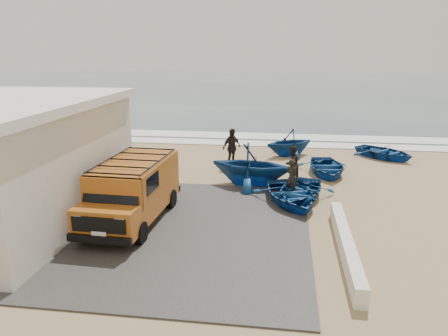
{
  "coord_description": "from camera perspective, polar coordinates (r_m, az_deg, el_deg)",
  "views": [
    {
      "loc": [
        3.06,
        -15.33,
        5.96
      ],
      "look_at": [
        0.66,
        1.71,
        1.2
      ],
      "focal_mm": 35.0,
      "sensor_mm": 36.0,
      "label": 1
    }
  ],
  "objects": [
    {
      "name": "slab",
      "position": [
        15.44,
        -11.89,
        -7.49
      ],
      "size": [
        12.0,
        10.0,
        0.05
      ],
      "primitive_type": "cube",
      "color": "#3D3B38",
      "rests_on": "ground"
    },
    {
      "name": "fisherman_middle",
      "position": [
        20.22,
        8.88,
        0.58
      ],
      "size": [
        1.01,
        1.01,
        1.66
      ],
      "primitive_type": "imported",
      "rotation": [
        0.0,
        0.0,
        -2.34
      ],
      "color": "black",
      "rests_on": "ground"
    },
    {
      "name": "ocean",
      "position": [
        71.64,
        5.63,
        10.63
      ],
      "size": [
        180.0,
        88.0,
        0.01
      ],
      "primitive_type": "cube",
      "color": "#385166",
      "rests_on": "ground"
    },
    {
      "name": "surf_wash",
      "position": [
        30.57,
        2.11,
        4.25
      ],
      "size": [
        180.0,
        2.2,
        0.04
      ],
      "primitive_type": "cube",
      "color": "white",
      "rests_on": "ground"
    },
    {
      "name": "ground",
      "position": [
        16.73,
        -3.08,
        -5.43
      ],
      "size": [
        160.0,
        160.0,
        0.0
      ],
      "primitive_type": "plane",
      "color": "#9F865C"
    },
    {
      "name": "fisherman_front",
      "position": [
        18.09,
        8.83,
        -1.29
      ],
      "size": [
        0.7,
        0.66,
        1.6
      ],
      "primitive_type": "imported",
      "rotation": [
        0.0,
        0.0,
        2.46
      ],
      "color": "black",
      "rests_on": "ground"
    },
    {
      "name": "boat_near_right",
      "position": [
        17.94,
        9.85,
        -2.98
      ],
      "size": [
        3.25,
        3.92,
        0.7
      ],
      "primitive_type": "imported",
      "rotation": [
        0.0,
        0.0,
        -0.27
      ],
      "color": "navy",
      "rests_on": "ground"
    },
    {
      "name": "boat_far_left",
      "position": [
        25.08,
        8.53,
        3.35
      ],
      "size": [
        3.84,
        3.73,
        1.54
      ],
      "primitive_type": "imported",
      "rotation": [
        0.0,
        0.0,
        -0.98
      ],
      "color": "navy",
      "rests_on": "ground"
    },
    {
      "name": "van",
      "position": [
        15.61,
        -11.83,
        -2.69
      ],
      "size": [
        2.25,
        5.21,
        2.2
      ],
      "rotation": [
        0.0,
        0.0,
        -0.04
      ],
      "color": "#AD5C1A",
      "rests_on": "ground"
    },
    {
      "name": "surf_line",
      "position": [
        28.13,
        1.58,
        3.29
      ],
      "size": [
        180.0,
        1.6,
        0.06
      ],
      "primitive_type": "cube",
      "color": "white",
      "rests_on": "ground"
    },
    {
      "name": "boat_mid_right",
      "position": [
        21.76,
        13.21,
        0.12
      ],
      "size": [
        2.74,
        3.63,
        0.71
      ],
      "primitive_type": "imported",
      "rotation": [
        0.0,
        0.0,
        0.09
      ],
      "color": "navy",
      "rests_on": "ground"
    },
    {
      "name": "fisherman_back",
      "position": [
        22.51,
        1.01,
        2.7
      ],
      "size": [
        1.13,
        1.18,
        1.97
      ],
      "primitive_type": "imported",
      "rotation": [
        0.0,
        0.0,
        0.84
      ],
      "color": "black",
      "rests_on": "ground"
    },
    {
      "name": "boat_near_left",
      "position": [
        17.38,
        8.73,
        -3.46
      ],
      "size": [
        3.58,
        4.26,
        0.76
      ],
      "primitive_type": "imported",
      "rotation": [
        0.0,
        0.0,
        0.3
      ],
      "color": "navy",
      "rests_on": "ground"
    },
    {
      "name": "parapet",
      "position": [
        13.72,
        15.6,
        -9.64
      ],
      "size": [
        0.35,
        6.0,
        0.55
      ],
      "primitive_type": "cube",
      "color": "silver",
      "rests_on": "ground"
    },
    {
      "name": "boat_mid_left",
      "position": [
        19.39,
        3.59,
        0.46
      ],
      "size": [
        4.1,
        3.7,
        1.9
      ],
      "primitive_type": "imported",
      "rotation": [
        0.0,
        0.0,
        1.39
      ],
      "color": "navy",
      "rests_on": "ground"
    },
    {
      "name": "boat_far_right",
      "position": [
        25.85,
        20.2,
        1.96
      ],
      "size": [
        4.08,
        4.09,
        0.7
      ],
      "primitive_type": "imported",
      "rotation": [
        0.0,
        0.0,
        0.78
      ],
      "color": "navy",
      "rests_on": "ground"
    }
  ]
}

